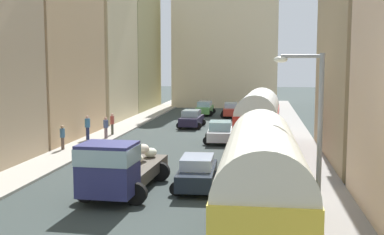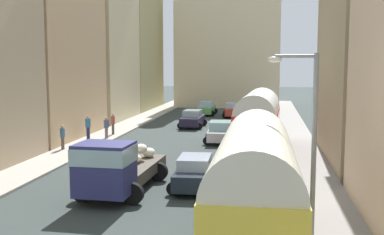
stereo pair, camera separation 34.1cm
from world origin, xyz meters
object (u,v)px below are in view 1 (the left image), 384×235
parked_bus_0 (262,185)px  car_1 (205,108)px  streetlamp_near (313,130)px  car_0 (191,119)px  parked_bus_1 (259,119)px  car_2 (197,172)px  pedestrian_1 (62,136)px  cargo_truck_0 (120,166)px  pedestrian_3 (106,127)px  car_4 (231,110)px  pedestrian_2 (88,127)px  car_3 (220,132)px  pedestrian_0 (112,123)px

parked_bus_0 → car_1: 38.53m
streetlamp_near → car_0: bearing=106.4°
parked_bus_1 → car_0: 12.88m
car_2 → pedestrian_1: bearing=141.5°
cargo_truck_0 → car_0: bearing=90.2°
parked_bus_0 → streetlamp_near: size_ratio=1.43×
parked_bus_1 → pedestrian_3: size_ratio=4.77×
car_4 → car_1: bearing=151.9°
car_2 → pedestrian_2: 15.15m
car_4 → streetlamp_near: bearing=-82.2°
car_3 → pedestrian_3: 8.42m
cargo_truck_0 → streetlamp_near: size_ratio=1.12×
car_3 → pedestrian_0: 8.69m
pedestrian_2 → car_2: bearing=-50.8°
parked_bus_1 → pedestrian_1: size_ratio=4.77×
car_4 → pedestrian_1: (-9.48, -21.06, 0.24)m
car_4 → pedestrian_0: pedestrian_0 is taller
parked_bus_0 → car_1: size_ratio=1.99×
parked_bus_0 → pedestrian_3: (-11.34, 20.14, -1.26)m
car_0 → pedestrian_0: size_ratio=2.27×
car_4 → pedestrian_1: bearing=-114.2°
car_3 → streetlamp_near: streetlamp_near is taller
pedestrian_3 → streetlamp_near: 22.61m
car_2 → pedestrian_3: bearing=124.0°
car_3 → pedestrian_2: size_ratio=2.10×
pedestrian_0 → streetlamp_near: bearing=-57.2°
car_1 → pedestrian_0: 16.86m
car_4 → parked_bus_1: bearing=-81.5°
pedestrian_1 → pedestrian_3: same height
car_0 → car_3: (3.18, -7.54, -0.01)m
parked_bus_1 → cargo_truck_0: size_ratio=1.21×
cargo_truck_0 → pedestrian_3: (-5.33, 14.16, -0.32)m
pedestrian_1 → car_3: bearing=27.2°
parked_bus_1 → pedestrian_1: parked_bus_1 is taller
cargo_truck_0 → car_0: (-0.09, 21.93, -0.52)m
pedestrian_3 → streetlamp_near: (12.92, -18.37, 2.63)m
parked_bus_0 → car_3: bearing=98.2°
car_2 → pedestrian_3: (-8.47, 12.53, 0.22)m
car_1 → car_2: car_1 is taller
car_1 → pedestrian_1: size_ratio=2.53×
pedestrian_0 → streetlamp_near: streetlamp_near is taller
car_3 → pedestrian_1: 10.93m
car_3 → car_2: bearing=-89.8°
parked_bus_1 → car_1: size_ratio=1.89×
car_0 → pedestrian_2: pedestrian_2 is taller
car_0 → pedestrian_2: bearing=-126.5°
parked_bus_0 → car_4: 36.59m
parked_bus_0 → car_3: size_ratio=2.17×
parked_bus_0 → car_2: (-2.88, 7.60, -1.48)m
pedestrian_2 → pedestrian_3: pedestrian_2 is taller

